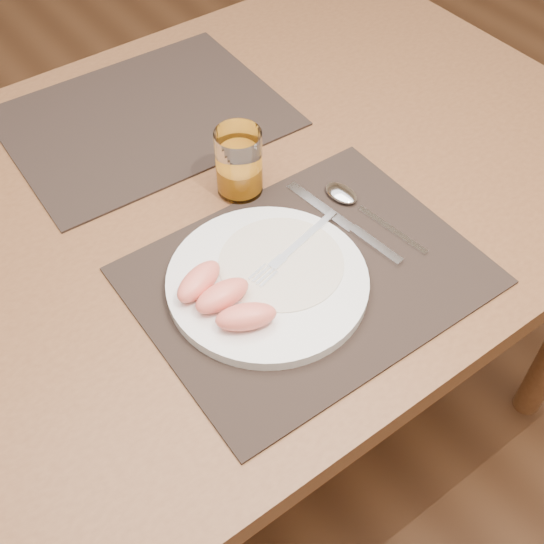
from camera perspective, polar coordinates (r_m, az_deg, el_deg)
The scene contains 11 objects.
ground at distance 1.65m, azimuth -3.74°, elevation -13.04°, with size 5.00×5.00×0.00m, color brown.
table at distance 1.10m, azimuth -5.46°, elevation 3.21°, with size 1.40×0.90×0.75m.
placemat_near at distance 0.93m, azimuth 2.98°, elevation -0.30°, with size 0.45×0.35×0.00m, color black.
placemat_far at distance 1.20m, azimuth -10.60°, elevation 12.57°, with size 0.45×0.35×0.00m, color black.
plate at distance 0.91m, azimuth -0.38°, elevation -0.79°, with size 0.27×0.27×0.02m, color white.
plate_dressing at distance 0.92m, azimuth 0.77°, elevation 0.80°, with size 0.17×0.17×0.00m.
fork at distance 0.93m, azimuth 1.42°, elevation 1.65°, with size 0.17×0.06×0.00m.
knife at distance 0.99m, azimuth 6.72°, elevation 3.62°, with size 0.04×0.22×0.01m.
spoon at distance 1.03m, azimuth 6.42°, elevation 6.14°, with size 0.05×0.19×0.01m.
juice_glass at distance 1.02m, azimuth -2.77°, elevation 8.91°, with size 0.07×0.07×0.11m.
grapefruit_wedges at distance 0.86m, azimuth -4.20°, elevation -2.14°, with size 0.10×0.15×0.03m.
Camera 1 is at (-0.37, -0.67, 1.46)m, focal length 45.00 mm.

